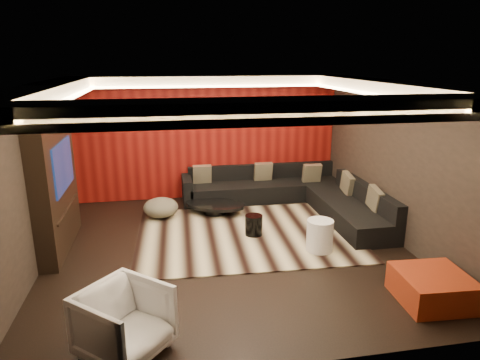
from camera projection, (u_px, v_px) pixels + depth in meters
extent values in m
cube|color=black|center=(229.00, 249.00, 7.39)|extent=(6.00, 6.00, 0.02)
cube|color=silver|center=(228.00, 82.00, 6.61)|extent=(6.00, 6.00, 0.02)
cube|color=black|center=(208.00, 138.00, 9.84)|extent=(6.00, 0.02, 2.80)
cube|color=black|center=(33.00, 180.00, 6.47)|extent=(0.02, 6.00, 2.80)
cube|color=black|center=(397.00, 162.00, 7.52)|extent=(0.02, 6.00, 2.80)
cube|color=#6B0C0A|center=(208.00, 138.00, 9.80)|extent=(5.98, 0.05, 2.78)
cube|color=silver|center=(209.00, 81.00, 9.19)|extent=(6.00, 0.60, 0.22)
cube|color=silver|center=(272.00, 111.00, 4.09)|extent=(6.00, 0.60, 0.22)
cube|color=silver|center=(44.00, 93.00, 6.17)|extent=(0.60, 4.80, 0.22)
cube|color=silver|center=(388.00, 88.00, 7.11)|extent=(0.60, 4.80, 0.22)
cube|color=#FFD899|center=(210.00, 86.00, 8.90)|extent=(4.80, 0.08, 0.04)
cube|color=#FFD899|center=(263.00, 116.00, 4.44)|extent=(4.80, 0.08, 0.04)
cube|color=#FFD899|center=(69.00, 99.00, 6.25)|extent=(0.08, 4.80, 0.04)
cube|color=#FFD899|center=(369.00, 94.00, 7.08)|extent=(0.08, 4.80, 0.04)
cube|color=black|center=(55.00, 187.00, 7.15)|extent=(0.30, 2.00, 2.20)
cube|color=black|center=(63.00, 166.00, 7.08)|extent=(0.04, 1.30, 0.80)
cube|color=black|center=(68.00, 208.00, 7.29)|extent=(0.04, 1.60, 0.04)
cube|color=#C6BA91|center=(246.00, 234.00, 7.96)|extent=(4.11, 3.15, 0.02)
cylinder|color=black|center=(215.00, 208.00, 8.99)|extent=(1.67, 1.67, 0.21)
cylinder|color=black|center=(254.00, 225.00, 7.87)|extent=(0.41, 0.41, 0.38)
ellipsoid|color=#BAB490|center=(161.00, 207.00, 8.77)|extent=(0.71, 0.71, 0.39)
cylinder|color=white|center=(320.00, 236.00, 7.22)|extent=(0.57, 0.57, 0.56)
cube|color=maroon|center=(432.00, 288.00, 5.75)|extent=(0.95, 0.95, 0.40)
imported|color=white|center=(125.00, 322.00, 4.68)|extent=(1.20, 1.20, 0.79)
cube|color=black|center=(265.00, 190.00, 9.96)|extent=(3.50, 0.90, 0.40)
cube|color=black|center=(262.00, 171.00, 10.18)|extent=(3.50, 0.20, 0.35)
cube|color=black|center=(349.00, 212.00, 8.53)|extent=(0.90, 2.60, 0.40)
cube|color=black|center=(367.00, 194.00, 8.49)|extent=(0.20, 2.60, 0.35)
cube|color=black|center=(187.00, 190.00, 9.61)|extent=(0.20, 0.90, 0.60)
cube|color=tan|center=(263.00, 172.00, 9.96)|extent=(0.42, 0.20, 0.44)
cube|color=tan|center=(312.00, 173.00, 9.83)|extent=(0.42, 0.20, 0.44)
cube|color=tan|center=(375.00, 199.00, 8.03)|extent=(0.12, 0.50, 0.50)
cube|color=tan|center=(347.00, 183.00, 9.01)|extent=(0.12, 0.50, 0.50)
cube|color=tan|center=(202.00, 174.00, 9.74)|extent=(0.42, 0.20, 0.44)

